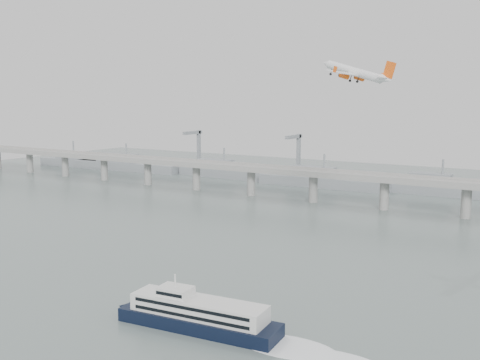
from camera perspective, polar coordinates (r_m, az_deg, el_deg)
The scene contains 5 objects.
ground at distance 212.20m, azimuth -8.00°, elevation -11.53°, with size 900.00×900.00×0.00m, color slate.
bridge at distance 379.73m, azimuth 11.44°, elevation -0.02°, with size 800.00×22.00×23.90m.
distant_fleet at distance 509.40m, azimuth -2.43°, elevation 0.95°, with size 453.00×60.90×40.00m.
ferry at distance 181.24m, azimuth -4.23°, elevation -13.50°, with size 87.70×20.88×16.54m.
airliner at distance 277.67m, azimuth 11.70°, elevation 10.65°, with size 41.81×38.59×14.05m.
Camera 1 is at (128.55, -152.74, 71.93)m, focal length 42.00 mm.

